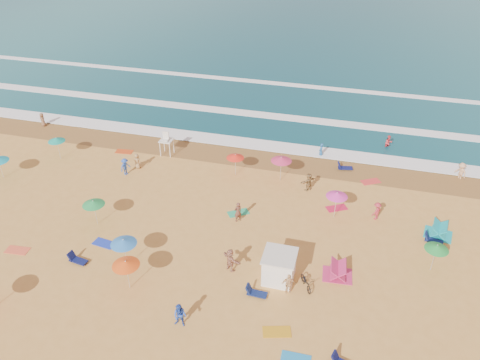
# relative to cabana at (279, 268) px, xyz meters

# --- Properties ---
(ground) EXTENTS (220.00, 220.00, 0.00)m
(ground) POSITION_rel_cabana_xyz_m (-7.72, 3.02, -1.00)
(ground) COLOR gold
(ground) RESTS_ON ground
(ocean) EXTENTS (220.00, 140.00, 0.18)m
(ocean) POSITION_rel_cabana_xyz_m (-7.72, 87.02, -1.00)
(ocean) COLOR #0C4756
(ocean) RESTS_ON ground
(wet_sand) EXTENTS (220.00, 220.00, 0.00)m
(wet_sand) POSITION_rel_cabana_xyz_m (-7.72, 15.52, -0.99)
(wet_sand) COLOR olive
(wet_sand) RESTS_ON ground
(surf_foam) EXTENTS (200.00, 18.70, 0.05)m
(surf_foam) POSITION_rel_cabana_xyz_m (-7.72, 24.34, -0.90)
(surf_foam) COLOR white
(surf_foam) RESTS_ON ground
(cabana) EXTENTS (2.00, 2.00, 2.00)m
(cabana) POSITION_rel_cabana_xyz_m (0.00, 0.00, 0.00)
(cabana) COLOR white
(cabana) RESTS_ON ground
(cabana_roof) EXTENTS (2.20, 2.20, 0.12)m
(cabana_roof) POSITION_rel_cabana_xyz_m (-0.00, 0.00, 1.06)
(cabana_roof) COLOR silver
(cabana_roof) RESTS_ON cabana
(bicycle) EXTENTS (1.36, 1.79, 0.90)m
(bicycle) POSITION_rel_cabana_xyz_m (1.90, -0.30, -0.55)
(bicycle) COLOR black
(bicycle) RESTS_ON ground
(lifeguard_stand) EXTENTS (1.20, 1.20, 2.10)m
(lifeguard_stand) POSITION_rel_cabana_xyz_m (-13.77, 13.97, 0.05)
(lifeguard_stand) COLOR white
(lifeguard_stand) RESTS_ON ground
(beach_umbrellas) EXTENTS (50.01, 21.50, 0.65)m
(beach_umbrellas) POSITION_rel_cabana_xyz_m (-5.19, 2.88, 1.08)
(beach_umbrellas) COLOR red
(beach_umbrellas) RESTS_ON ground
(loungers) EXTENTS (59.01, 25.71, 0.34)m
(loungers) POSITION_rel_cabana_xyz_m (-4.10, -1.00, -0.83)
(loungers) COLOR #0E1E49
(loungers) RESTS_ON ground
(towels) EXTENTS (38.19, 25.93, 0.03)m
(towels) POSITION_rel_cabana_xyz_m (-8.36, 1.81, -0.98)
(towels) COLOR orange
(towels) RESTS_ON ground
(popup_tents) EXTENTS (9.25, 8.22, 1.20)m
(popup_tents) POSITION_rel_cabana_xyz_m (7.38, 4.52, -0.40)
(popup_tents) COLOR #CC2D69
(popup_tents) RESTS_ON ground
(beachgoers) EXTENTS (45.25, 29.68, 2.02)m
(beachgoers) POSITION_rel_cabana_xyz_m (-6.48, 6.66, -0.22)
(beachgoers) COLOR #AE6A50
(beachgoers) RESTS_ON ground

